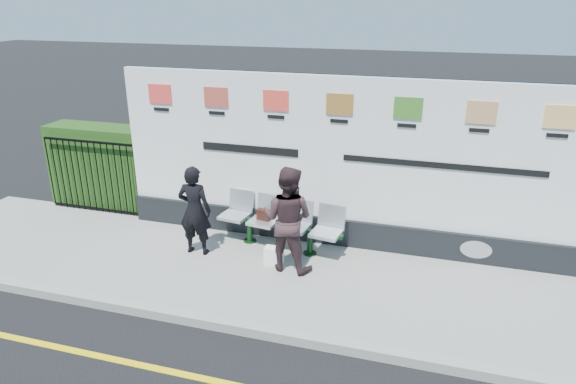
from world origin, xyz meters
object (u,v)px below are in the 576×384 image
(woman_right, at_px, (288,219))
(woman_left, at_px, (195,210))
(billboard, at_px, (338,175))
(bench, at_px, (279,235))

(woman_right, bearing_deg, woman_left, 4.95)
(woman_left, bearing_deg, woman_right, 175.23)
(billboard, relative_size, woman_left, 5.03)
(billboard, distance_m, woman_left, 2.54)
(billboard, height_order, woman_left, billboard)
(billboard, bearing_deg, woman_right, -116.65)
(billboard, bearing_deg, bench, -151.50)
(billboard, height_order, bench, billboard)
(bench, distance_m, woman_right, 0.97)
(billboard, distance_m, bench, 1.49)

